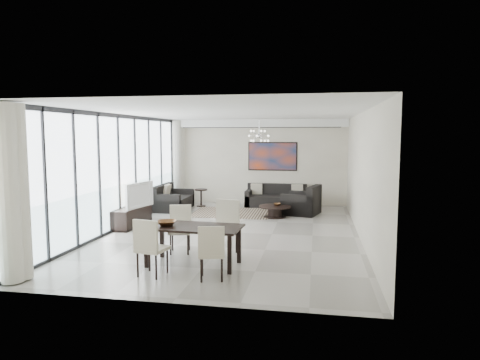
% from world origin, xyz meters
% --- Properties ---
extents(room_shell, '(6.00, 9.00, 2.90)m').
position_xyz_m(room_shell, '(0.46, 0.00, 1.45)').
color(room_shell, '#A8A39B').
rests_on(room_shell, ground).
extents(window_wall, '(0.37, 8.95, 2.90)m').
position_xyz_m(window_wall, '(-2.86, 0.00, 1.47)').
color(window_wall, white).
rests_on(window_wall, floor).
extents(soffit, '(5.98, 0.40, 0.26)m').
position_xyz_m(soffit, '(0.00, 4.30, 2.77)').
color(soffit, white).
rests_on(soffit, room_shell).
extents(painting, '(1.68, 0.04, 0.98)m').
position_xyz_m(painting, '(0.50, 4.47, 1.65)').
color(painting, '#BB411A').
rests_on(painting, room_shell).
extents(chandelier, '(0.66, 0.66, 0.71)m').
position_xyz_m(chandelier, '(0.30, 2.50, 2.35)').
color(chandelier, silver).
rests_on(chandelier, room_shell).
extents(rug, '(2.38, 1.84, 0.01)m').
position_xyz_m(rug, '(-0.55, 2.60, 0.01)').
color(rug, black).
rests_on(rug, floor).
extents(coffee_table, '(0.94, 0.94, 0.33)m').
position_xyz_m(coffee_table, '(0.82, 2.15, 0.19)').
color(coffee_table, black).
rests_on(coffee_table, floor).
extents(bowl_coffee, '(0.25, 0.25, 0.07)m').
position_xyz_m(bowl_coffee, '(0.87, 2.23, 0.36)').
color(bowl_coffee, brown).
rests_on(bowl_coffee, coffee_table).
extents(sofa_main, '(2.01, 0.82, 0.73)m').
position_xyz_m(sofa_main, '(0.68, 4.07, 0.25)').
color(sofa_main, black).
rests_on(sofa_main, floor).
extents(loveseat, '(0.90, 1.59, 0.80)m').
position_xyz_m(loveseat, '(-2.55, 2.89, 0.27)').
color(loveseat, black).
rests_on(loveseat, floor).
extents(armchair, '(1.22, 1.26, 0.87)m').
position_xyz_m(armchair, '(1.59, 2.79, 0.30)').
color(armchair, black).
rests_on(armchair, floor).
extents(side_table, '(0.42, 0.42, 0.58)m').
position_xyz_m(side_table, '(-1.80, 3.62, 0.39)').
color(side_table, black).
rests_on(side_table, floor).
extents(tv_console, '(0.46, 1.63, 0.51)m').
position_xyz_m(tv_console, '(-2.76, 0.29, 0.25)').
color(tv_console, black).
rests_on(tv_console, floor).
extents(television, '(0.38, 1.14, 0.65)m').
position_xyz_m(television, '(-2.60, 0.22, 0.83)').
color(television, gray).
rests_on(television, tv_console).
extents(dining_table, '(1.79, 0.98, 0.73)m').
position_xyz_m(dining_table, '(-0.20, -2.71, 0.64)').
color(dining_table, black).
rests_on(dining_table, floor).
extents(dining_chair_sw, '(0.53, 0.53, 0.99)m').
position_xyz_m(dining_chair_sw, '(-0.74, -3.48, 0.57)').
color(dining_chair_sw, beige).
rests_on(dining_chair_sw, floor).
extents(dining_chair_se, '(0.51, 0.51, 0.92)m').
position_xyz_m(dining_chair_se, '(0.33, -3.48, 0.53)').
color(dining_chair_se, beige).
rests_on(dining_chair_se, floor).
extents(dining_chair_nw, '(0.52, 0.52, 0.95)m').
position_xyz_m(dining_chair_nw, '(-0.73, -1.86, 0.54)').
color(dining_chair_nw, beige).
rests_on(dining_chair_nw, floor).
extents(dining_chair_ne, '(0.58, 0.58, 1.08)m').
position_xyz_m(dining_chair_ne, '(0.21, -1.82, 0.62)').
color(dining_chair_ne, beige).
rests_on(dining_chair_ne, floor).
extents(bowl_dining, '(0.43, 0.43, 0.09)m').
position_xyz_m(bowl_dining, '(-0.71, -2.73, 0.77)').
color(bowl_dining, brown).
rests_on(bowl_dining, dining_table).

